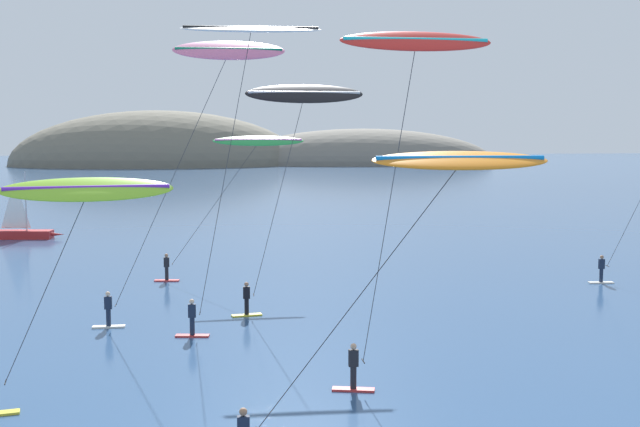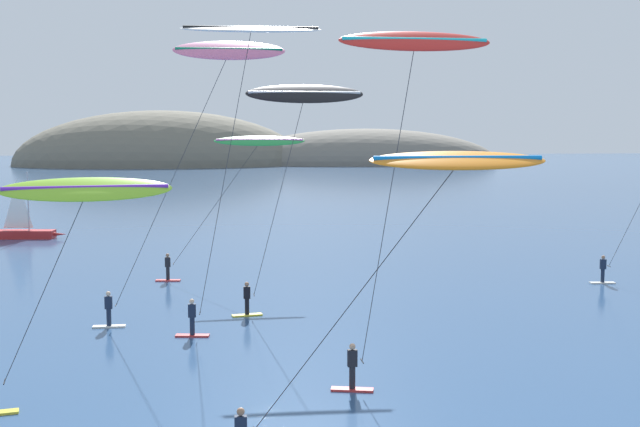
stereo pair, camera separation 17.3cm
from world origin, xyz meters
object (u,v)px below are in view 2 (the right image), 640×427
Objects in this scene: kitesurfer_orange at (438,187)px; kitesurfer_black at (301,108)px; kitesurfer_white at (246,52)px; kitesurfer_pink at (220,70)px; sailboat_near at (29,231)px; kitesurfer_red at (409,73)px; kitesurfer_green at (251,153)px; kitesurfer_lime at (79,206)px.

kitesurfer_orange is 0.79× the size of kitesurfer_black.
kitesurfer_white is 2.60m from kitesurfer_pink.
kitesurfer_red is at bearing -62.57° from sailboat_near.
kitesurfer_red is at bearing -78.34° from kitesurfer_black.
kitesurfer_orange is 0.72× the size of kitesurfer_red.
sailboat_near is 38.53m from kitesurfer_black.
kitesurfer_green is 23.60m from kitesurfer_lime.
kitesurfer_green is at bearing 100.94° from kitesurfer_black.
kitesurfer_pink is at bearing -99.19° from kitesurfer_green.
kitesurfer_orange is (4.55, -14.45, -4.92)m from kitesurfer_white.
sailboat_near is at bearing 113.76° from kitesurfer_orange.
sailboat_near is 0.65× the size of kitesurfer_orange.
kitesurfer_orange reaches higher than sailboat_near.
kitesurfer_pink is 1.74× the size of kitesurfer_lime.
kitesurfer_pink is at bearing 66.71° from kitesurfer_lime.
kitesurfer_black is (3.87, 1.50, -1.71)m from kitesurfer_pink.
kitesurfer_white is 1.51× the size of kitesurfer_orange.
kitesurfer_green reaches higher than kitesurfer_orange.
kitesurfer_white is at bearing -63.71° from kitesurfer_pink.
kitesurfer_lime is at bearing -124.63° from kitesurfer_black.
kitesurfer_red is (0.68, 6.23, 3.48)m from kitesurfer_orange.
kitesurfer_black is at bearing -79.06° from kitesurfer_green.
kitesurfer_pink reaches higher than kitesurfer_red.
kitesurfer_black is at bearing -57.45° from sailboat_near.
kitesurfer_green is at bearing -49.54° from sailboat_near.
sailboat_near is at bearing 116.19° from kitesurfer_white.
kitesurfer_orange is at bearing -66.24° from sailboat_near.
kitesurfer_lime reaches higher than sailboat_near.
kitesurfer_black is at bearing 95.62° from kitesurfer_orange.
kitesurfer_orange is 7.17m from kitesurfer_red.
kitesurfer_white is at bearing 122.46° from kitesurfer_red.
kitesurfer_orange is (21.87, -49.67, 7.00)m from sailboat_near.
kitesurfer_green is at bearing 73.77° from kitesurfer_lime.
sailboat_near is 0.43× the size of kitesurfer_white.
sailboat_near is at bearing 117.43° from kitesurfer_red.
kitesurfer_white is at bearing 107.47° from kitesurfer_orange.
kitesurfer_white is 1.80× the size of kitesurfer_lime.
kitesurfer_white reaches higher than kitesurfer_red.
kitesurfer_orange is 1.19× the size of kitesurfer_lime.
sailboat_near is at bearing 104.71° from kitesurfer_lime.
kitesurfer_red is (6.35, -10.49, -0.85)m from kitesurfer_pink.
kitesurfer_black is at bearing 53.82° from kitesurfer_white.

